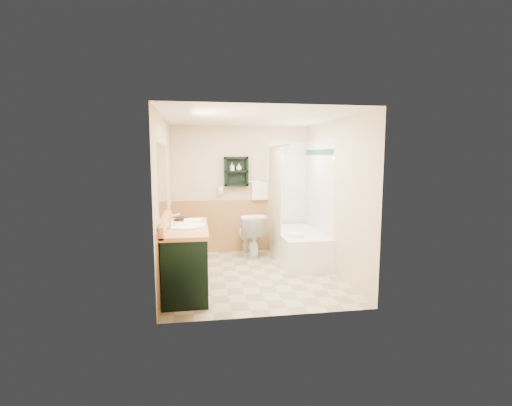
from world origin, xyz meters
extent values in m
plane|color=#C8B492|center=(0.00, 0.00, 0.00)|extent=(3.00, 3.00, 0.00)
cube|color=beige|center=(0.00, 1.52, 1.20)|extent=(2.60, 0.04, 2.40)
cube|color=beige|center=(-1.32, 0.00, 1.20)|extent=(0.04, 3.00, 2.40)
cube|color=beige|center=(1.32, 0.00, 1.20)|extent=(0.04, 3.00, 2.40)
cube|color=white|center=(0.00, 0.00, 2.42)|extent=(2.60, 3.00, 0.04)
cube|color=black|center=(-0.10, 1.41, 1.55)|extent=(0.45, 0.15, 0.55)
cylinder|color=silver|center=(0.53, 0.75, 2.00)|extent=(0.03, 1.60, 0.03)
cube|color=black|center=(-0.99, -0.52, 0.45)|extent=(0.59, 1.42, 0.90)
cube|color=white|center=(0.93, 0.63, 0.26)|extent=(0.79, 1.50, 0.53)
imported|color=white|center=(0.11, 1.08, 0.40)|extent=(0.51, 0.84, 0.80)
cube|color=white|center=(-0.89, -0.21, 0.92)|extent=(0.25, 0.20, 0.04)
imported|color=black|center=(-1.16, 0.06, 1.02)|extent=(0.18, 0.05, 0.24)
cube|color=white|center=(0.74, 0.21, 0.56)|extent=(0.24, 0.20, 0.07)
imported|color=white|center=(-0.18, 1.40, 1.60)|extent=(0.11, 0.16, 0.07)
imported|color=white|center=(-0.05, 1.40, 1.62)|extent=(0.11, 0.13, 0.10)
camera|label=1|loc=(-0.83, -5.50, 1.85)|focal=26.00mm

